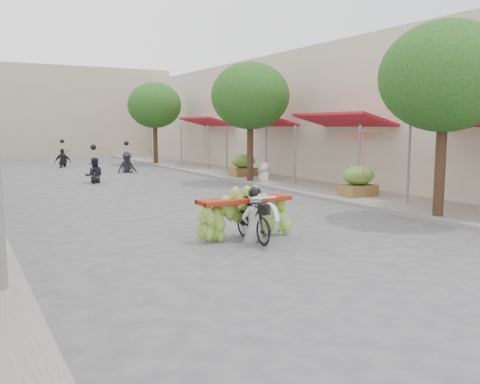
% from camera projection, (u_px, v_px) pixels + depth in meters
% --- Properties ---
extents(ground, '(120.00, 120.00, 0.00)m').
position_uv_depth(ground, '(412.00, 296.00, 7.62)').
color(ground, '#59585D').
rests_on(ground, ground).
extents(sidewalk_right, '(4.00, 60.00, 0.12)m').
position_uv_depth(sidewalk_right, '(268.00, 178.00, 23.98)').
color(sidewalk_right, gray).
rests_on(sidewalk_right, ground).
extents(shophouse_row_right, '(9.77, 40.00, 6.00)m').
position_uv_depth(shophouse_row_right, '(365.00, 116.00, 25.15)').
color(shophouse_row_right, '#C1B5A0').
rests_on(shophouse_row_right, ground).
extents(far_building, '(20.00, 6.00, 7.00)m').
position_uv_depth(far_building, '(37.00, 113.00, 40.02)').
color(far_building, tan).
rests_on(far_building, ground).
extents(street_tree_near, '(3.40, 3.40, 5.25)m').
position_uv_depth(street_tree_near, '(445.00, 77.00, 13.21)').
color(street_tree_near, '#3A2719').
rests_on(street_tree_near, ground).
extents(street_tree_mid, '(3.40, 3.40, 5.25)m').
position_uv_depth(street_tree_mid, '(250.00, 96.00, 21.85)').
color(street_tree_mid, '#3A2719').
rests_on(street_tree_mid, ground).
extents(street_tree_far, '(3.40, 3.40, 5.25)m').
position_uv_depth(street_tree_far, '(155.00, 105.00, 32.22)').
color(street_tree_far, '#3A2719').
rests_on(street_tree_far, ground).
extents(produce_crate_mid, '(1.20, 0.88, 1.16)m').
position_uv_depth(produce_crate_mid, '(358.00, 179.00, 17.45)').
color(produce_crate_mid, brown).
rests_on(produce_crate_mid, ground).
extents(produce_crate_far, '(1.20, 0.88, 1.16)m').
position_uv_depth(produce_crate_far, '(243.00, 164.00, 24.37)').
color(produce_crate_far, brown).
rests_on(produce_crate_far, ground).
extents(banana_motorbike, '(2.20, 1.83, 2.05)m').
position_uv_depth(banana_motorbike, '(250.00, 210.00, 11.21)').
color(banana_motorbike, black).
rests_on(banana_motorbike, ground).
extents(market_umbrella, '(2.37, 2.37, 1.68)m').
position_uv_depth(market_umbrella, '(365.00, 128.00, 16.41)').
color(market_umbrella, '#D94F1C').
rests_on(market_umbrella, ground).
extents(pedestrian, '(0.91, 0.85, 1.59)m').
position_uv_depth(pedestrian, '(264.00, 162.00, 22.28)').
color(pedestrian, white).
rests_on(pedestrian, ground).
extents(bg_motorbike_a, '(0.90, 1.58, 1.95)m').
position_uv_depth(bg_motorbike_a, '(94.00, 166.00, 22.40)').
color(bg_motorbike_a, black).
rests_on(bg_motorbike_a, ground).
extents(bg_motorbike_b, '(1.12, 1.56, 1.95)m').
position_uv_depth(bg_motorbike_b, '(127.00, 156.00, 27.23)').
color(bg_motorbike_b, black).
rests_on(bg_motorbike_b, ground).
extents(bg_motorbike_c, '(1.25, 1.88, 1.95)m').
position_uv_depth(bg_motorbike_c, '(63.00, 154.00, 30.84)').
color(bg_motorbike_c, black).
rests_on(bg_motorbike_c, ground).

